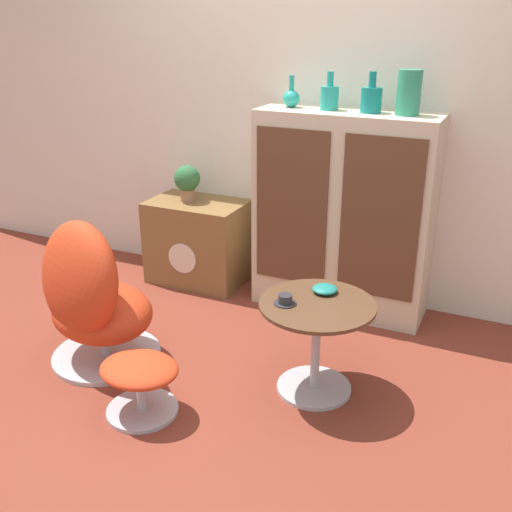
% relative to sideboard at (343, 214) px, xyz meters
% --- Properties ---
extents(ground_plane, '(12.00, 12.00, 0.00)m').
position_rel_sideboard_xyz_m(ground_plane, '(-0.34, -1.11, -0.61)').
color(ground_plane, brown).
extents(wall_back, '(6.40, 0.06, 2.60)m').
position_rel_sideboard_xyz_m(wall_back, '(-0.34, 0.22, 0.69)').
color(wall_back, silver).
rests_on(wall_back, ground_plane).
extents(sideboard, '(1.05, 0.38, 1.22)m').
position_rel_sideboard_xyz_m(sideboard, '(0.00, 0.00, 0.00)').
color(sideboard, beige).
rests_on(sideboard, ground_plane).
extents(tv_console, '(0.64, 0.42, 0.57)m').
position_rel_sideboard_xyz_m(tv_console, '(-1.00, -0.02, -0.33)').
color(tv_console, brown).
rests_on(tv_console, ground_plane).
extents(egg_chair, '(0.72, 0.69, 0.82)m').
position_rel_sideboard_xyz_m(egg_chair, '(-0.97, -1.17, -0.24)').
color(egg_chair, '#B7B7BC').
rests_on(egg_chair, ground_plane).
extents(ottoman, '(0.37, 0.34, 0.28)m').
position_rel_sideboard_xyz_m(ottoman, '(-0.50, -1.44, -0.42)').
color(ottoman, '#B7B7BC').
rests_on(ottoman, ground_plane).
extents(coffee_table, '(0.55, 0.55, 0.48)m').
position_rel_sideboard_xyz_m(coffee_table, '(0.17, -0.93, -0.30)').
color(coffee_table, '#B7B7BC').
rests_on(coffee_table, ground_plane).
extents(vase_leftmost, '(0.10, 0.10, 0.18)m').
position_rel_sideboard_xyz_m(vase_leftmost, '(-0.35, 0.00, 0.67)').
color(vase_leftmost, teal).
rests_on(vase_leftmost, sideboard).
extents(vase_inner_left, '(0.10, 0.10, 0.21)m').
position_rel_sideboard_xyz_m(vase_inner_left, '(-0.12, 0.00, 0.68)').
color(vase_inner_left, teal).
rests_on(vase_inner_left, sideboard).
extents(vase_inner_right, '(0.12, 0.12, 0.22)m').
position_rel_sideboard_xyz_m(vase_inner_right, '(0.12, 0.00, 0.69)').
color(vase_inner_right, '#147A75').
rests_on(vase_inner_right, sideboard).
extents(vase_rightmost, '(0.13, 0.13, 0.24)m').
position_rel_sideboard_xyz_m(vase_rightmost, '(0.32, 0.00, 0.73)').
color(vase_rightmost, '#2D8E6B').
rests_on(vase_rightmost, sideboard).
extents(potted_plant, '(0.17, 0.17, 0.24)m').
position_rel_sideboard_xyz_m(potted_plant, '(-1.07, -0.02, 0.09)').
color(potted_plant, '#996B4C').
rests_on(potted_plant, tv_console).
extents(teacup, '(0.11, 0.11, 0.05)m').
position_rel_sideboard_xyz_m(teacup, '(0.03, -1.00, -0.12)').
color(teacup, '#2D2D33').
rests_on(teacup, coffee_table).
extents(bowl, '(0.12, 0.12, 0.04)m').
position_rel_sideboard_xyz_m(bowl, '(0.16, -0.81, -0.12)').
color(bowl, '#1E7A70').
rests_on(bowl, coffee_table).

